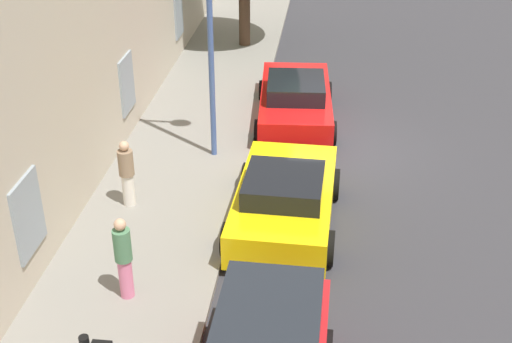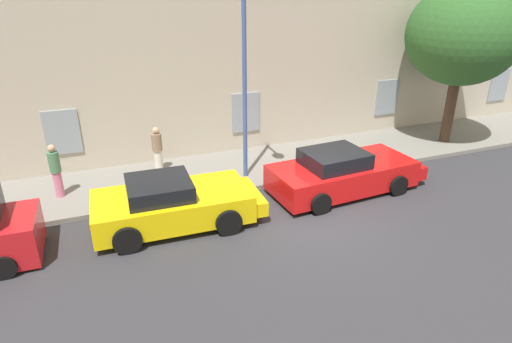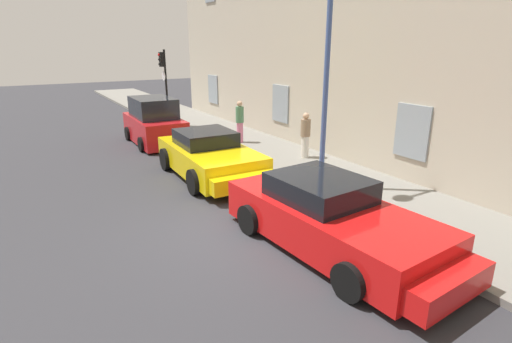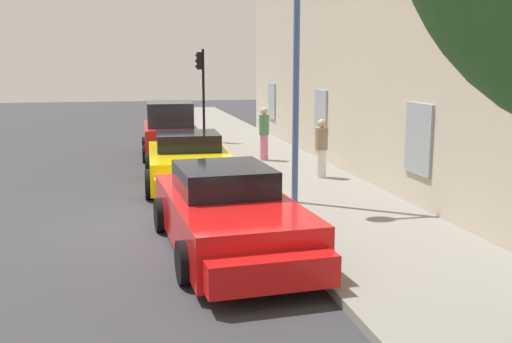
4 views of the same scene
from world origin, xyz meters
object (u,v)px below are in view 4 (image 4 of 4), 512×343
Objects in this scene: sportscar_red_lead at (189,164)px; hatchback_parked at (170,133)px; sportscar_yellow_flank at (231,217)px; pedestrian_admiring at (321,148)px; traffic_light at (201,79)px; pedestrian_strolling at (264,133)px.

hatchback_parked is at bearing -178.74° from sportscar_red_lead.
hatchback_parked is at bearing -178.69° from sportscar_yellow_flank.
pedestrian_admiring is (0.07, 3.53, 0.32)m from sportscar_red_lead.
hatchback_parked reaches higher than sportscar_yellow_flank.
traffic_light is (-13.45, 1.21, 1.97)m from sportscar_yellow_flank.
traffic_light reaches higher than sportscar_yellow_flank.
hatchback_parked is 3.57m from pedestrian_strolling.
sportscar_red_lead is at bearing -91.07° from pedestrian_admiring.
hatchback_parked is 1.05× the size of traffic_light.
pedestrian_strolling is at bearing 51.89° from hatchback_parked.
sportscar_red_lead is at bearing -9.49° from traffic_light.
sportscar_yellow_flank is 3.25× the size of pedestrian_admiring.
sportscar_yellow_flank is 1.44× the size of traffic_light.
hatchback_parked is at bearing -145.75° from pedestrian_admiring.
sportscar_yellow_flank is at bearing -5.14° from traffic_light.
sportscar_red_lead is 4.12m from pedestrian_strolling.
sportscar_red_lead is 1.22× the size of hatchback_parked.
hatchback_parked is (-10.74, -0.24, 0.23)m from sportscar_yellow_flank.
sportscar_yellow_flank is (5.45, 0.13, -0.01)m from sportscar_red_lead.
sportscar_red_lead is 3.55m from pedestrian_admiring.
pedestrian_strolling reaches higher than sportscar_yellow_flank.
sportscar_red_lead is 1.29× the size of traffic_light.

